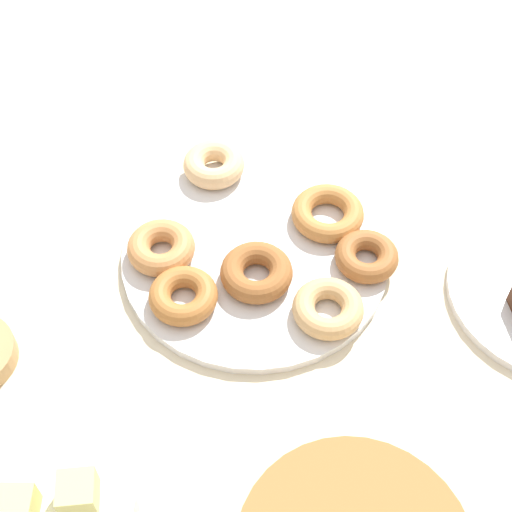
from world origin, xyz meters
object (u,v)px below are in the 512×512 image
(donut_4, at_px, (254,273))
(donut_1, at_px, (328,213))
(melon_chunk_right, at_px, (16,508))
(donut_0, at_px, (161,245))
(melon_chunk_left, at_px, (78,493))
(donut_2, at_px, (183,296))
(fruit_bowl, at_px, (56,507))
(donut_6, at_px, (367,257))
(donut_plate, at_px, (255,255))
(donut_5, at_px, (214,165))
(donut_3, at_px, (328,308))

(donut_4, bearing_deg, donut_1, -137.30)
(melon_chunk_right, bearing_deg, donut_0, -110.38)
(donut_4, relative_size, melon_chunk_left, 2.45)
(donut_2, bearing_deg, donut_1, -146.61)
(fruit_bowl, xyz_separation_m, melon_chunk_right, (0.03, 0.01, 0.03))
(donut_1, bearing_deg, donut_6, 119.41)
(donut_plate, relative_size, donut_1, 3.58)
(donut_1, height_order, donut_5, donut_5)
(melon_chunk_left, relative_size, melon_chunk_right, 1.00)
(donut_5, height_order, melon_chunk_right, melon_chunk_right)
(donut_4, height_order, donut_6, donut_4)
(donut_plate, height_order, donut_4, donut_4)
(donut_2, bearing_deg, donut_4, -160.64)
(donut_2, relative_size, fruit_bowl, 0.51)
(donut_5, relative_size, fruit_bowl, 0.51)
(donut_0, relative_size, donut_2, 1.02)
(donut_5, xyz_separation_m, melon_chunk_left, (0.13, 0.45, 0.02))
(melon_chunk_right, bearing_deg, donut_2, -120.83)
(donut_plate, distance_m, donut_5, 0.15)
(donut_2, distance_m, melon_chunk_left, 0.26)
(donut_4, height_order, melon_chunk_left, melon_chunk_left)
(donut_0, distance_m, donut_4, 0.12)
(donut_5, height_order, fruit_bowl, donut_5)
(donut_1, distance_m, melon_chunk_right, 0.50)
(donut_0, xyz_separation_m, donut_1, (-0.21, -0.04, -0.00))
(donut_0, xyz_separation_m, melon_chunk_right, (0.12, 0.33, 0.02))
(donut_5, xyz_separation_m, fruit_bowl, (0.16, 0.45, -0.01))
(donut_4, distance_m, fruit_bowl, 0.34)
(melon_chunk_right, bearing_deg, melon_chunk_left, -167.91)
(donut_4, distance_m, donut_5, 0.19)
(donut_plate, xyz_separation_m, donut_1, (-0.10, -0.05, 0.02))
(donut_2, bearing_deg, donut_0, -69.70)
(donut_4, relative_size, melon_chunk_right, 2.45)
(donut_5, xyz_separation_m, melon_chunk_right, (0.19, 0.47, 0.02))
(donut_2, xyz_separation_m, donut_4, (-0.08, -0.03, 0.00))
(donut_0, relative_size, melon_chunk_left, 2.34)
(donut_3, xyz_separation_m, melon_chunk_left, (0.26, 0.22, 0.03))
(donut_3, distance_m, donut_6, 0.09)
(donut_4, relative_size, donut_5, 1.06)
(donut_2, bearing_deg, melon_chunk_left, 68.60)
(donut_0, height_order, donut_6, donut_0)
(donut_3, xyz_separation_m, donut_5, (0.13, -0.24, 0.00))
(donut_5, distance_m, donut_6, 0.25)
(donut_1, relative_size, melon_chunk_right, 2.59)
(donut_6, bearing_deg, fruit_bowl, 39.89)
(donut_1, height_order, donut_3, same)
(melon_chunk_left, bearing_deg, donut_1, -127.52)
(donut_1, xyz_separation_m, donut_6, (-0.04, 0.07, -0.00))
(donut_2, height_order, donut_6, same)
(donut_0, bearing_deg, donut_3, 152.66)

